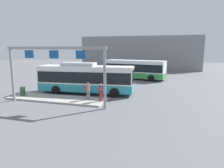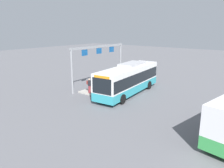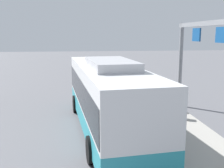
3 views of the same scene
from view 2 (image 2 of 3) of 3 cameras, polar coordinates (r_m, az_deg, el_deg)
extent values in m
plane|color=slate|center=(25.52, 4.21, -2.45)|extent=(120.00, 120.00, 0.00)
cube|color=#B2ADA3|center=(28.72, 0.45, -0.34)|extent=(10.00, 2.80, 0.16)
cube|color=teal|center=(25.31, 4.25, -0.77)|extent=(10.70, 3.48, 0.85)
cube|color=white|center=(24.99, 4.30, 2.27)|extent=(10.70, 3.48, 1.90)
cube|color=black|center=(25.03, 4.29, 1.82)|extent=(10.50, 3.50, 1.20)
cube|color=black|center=(20.64, -2.69, -0.58)|extent=(0.24, 2.12, 1.50)
cube|color=#B7B7BC|center=(25.47, 5.20, 5.07)|extent=(3.83, 2.09, 0.36)
cube|color=orange|center=(20.49, -2.61, 1.76)|extent=(0.28, 1.75, 0.28)
cylinder|color=black|center=(21.93, 2.68, -3.90)|extent=(1.02, 0.39, 1.00)
cylinder|color=black|center=(23.16, -2.48, -2.90)|extent=(1.02, 0.39, 1.00)
cylinder|color=black|center=(27.55, 9.47, -0.27)|extent=(1.02, 0.39, 1.00)
cylinder|color=black|center=(28.54, 5.05, 0.38)|extent=(1.02, 0.39, 1.00)
cylinder|color=black|center=(16.12, 24.33, -12.20)|extent=(1.04, 0.46, 1.00)
cylinder|color=slate|center=(25.99, -3.47, -0.79)|extent=(0.35, 0.35, 0.85)
cylinder|color=gray|center=(25.81, -3.50, 0.76)|extent=(0.42, 0.42, 0.60)
sphere|color=#9E755B|center=(25.72, -3.51, 1.65)|extent=(0.22, 0.22, 0.22)
cube|color=maroon|center=(26.02, -3.80, 0.94)|extent=(0.32, 0.25, 0.40)
cylinder|color=maroon|center=(25.15, -5.80, -1.36)|extent=(0.29, 0.29, 0.85)
cylinder|color=black|center=(24.96, -5.84, 0.24)|extent=(0.35, 0.35, 0.60)
sphere|color=tan|center=(24.87, -5.87, 1.16)|extent=(0.22, 0.22, 0.22)
cube|color=maroon|center=(25.14, -6.26, 0.40)|extent=(0.29, 0.19, 0.40)
cylinder|color=gray|center=(32.07, 2.21, 5.80)|extent=(0.24, 0.24, 5.20)
cylinder|color=gray|center=(25.22, -10.28, 3.24)|extent=(0.24, 0.24, 5.20)
cube|color=gray|center=(28.17, -3.37, 9.62)|extent=(9.70, 0.20, 0.24)
cube|color=#144C8C|center=(30.18, -0.11, 8.91)|extent=(0.90, 0.08, 0.70)
cube|color=#144C8C|center=(28.22, -3.35, 8.50)|extent=(0.90, 0.08, 0.70)
cube|color=#144C8C|center=(26.36, -7.06, 8.01)|extent=(0.90, 0.08, 0.70)
cylinder|color=#2D5133|center=(31.81, 4.84, 2.04)|extent=(0.52, 0.52, 0.90)
camera|label=1|loc=(35.95, -34.34, 8.15)|focal=32.59mm
camera|label=3|loc=(34.84, 17.51, 9.05)|focal=43.17mm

